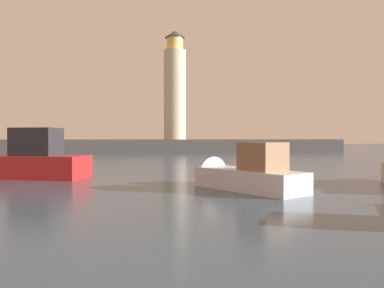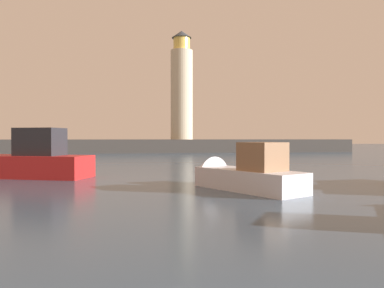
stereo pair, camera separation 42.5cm
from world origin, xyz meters
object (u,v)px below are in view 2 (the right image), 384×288
at_px(lighthouse, 182,88).
at_px(motorboat_1, 8,162).
at_px(mooring_buoy, 277,167).
at_px(motorboat_3, 236,174).

distance_m(lighthouse, motorboat_1, 40.24).
relative_size(motorboat_1, mooring_buoy, 11.43).
bearing_deg(motorboat_1, lighthouse, 68.09).
height_order(motorboat_1, mooring_buoy, motorboat_1).
distance_m(lighthouse, mooring_buoy, 37.80).
bearing_deg(lighthouse, motorboat_1, -111.91).
distance_m(motorboat_1, mooring_buoy, 16.53).
height_order(lighthouse, motorboat_1, lighthouse).
distance_m(motorboat_3, mooring_buoy, 8.17).
height_order(lighthouse, motorboat_3, lighthouse).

